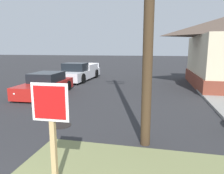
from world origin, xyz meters
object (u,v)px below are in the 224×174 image
object	(u,v)px
stop_sign	(53,140)
pickup_truck_white	(79,73)
manhole_cover	(61,125)
parked_sedan_red	(46,85)

from	to	relation	value
stop_sign	pickup_truck_white	xyz separation A→B (m)	(-4.71, 13.30, -0.39)
manhole_cover	pickup_truck_white	xyz separation A→B (m)	(-3.31, 10.20, 0.61)
manhole_cover	parked_sedan_red	bearing A→B (deg)	124.61
manhole_cover	pickup_truck_white	distance (m)	10.74
stop_sign	manhole_cover	distance (m)	3.54
manhole_cover	pickup_truck_white	bearing A→B (deg)	108.00
stop_sign	parked_sedan_red	xyz separation A→B (m)	(-4.51, 7.60, -0.46)
stop_sign	parked_sedan_red	world-z (taller)	stop_sign
parked_sedan_red	manhole_cover	bearing A→B (deg)	-55.39
manhole_cover	stop_sign	bearing A→B (deg)	-65.69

